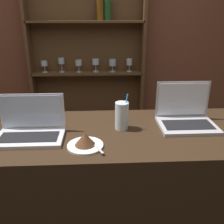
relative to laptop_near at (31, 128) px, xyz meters
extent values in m
cube|color=black|center=(0.26, 0.04, -0.58)|extent=(2.03, 0.62, 1.06)
cube|color=brown|center=(0.26, 1.46, 0.25)|extent=(7.00, 0.06, 2.70)
cube|color=brown|center=(-0.32, 1.34, -0.12)|extent=(0.03, 0.18, 1.98)
cube|color=brown|center=(0.80, 1.34, -0.12)|extent=(0.03, 0.18, 1.98)
cube|color=brown|center=(0.24, 1.43, -0.12)|extent=(1.15, 0.02, 1.98)
cube|color=brown|center=(0.24, 1.34, -0.51)|extent=(1.11, 0.18, 0.02)
cube|color=brown|center=(0.24, 1.34, -0.02)|extent=(1.11, 0.18, 0.02)
cube|color=brown|center=(0.24, 1.34, 0.48)|extent=(1.11, 0.18, 0.02)
cylinder|color=silver|center=(-0.19, 1.34, 0.00)|extent=(0.06, 0.06, 0.01)
cylinder|color=silver|center=(-0.19, 1.34, 0.03)|extent=(0.01, 0.01, 0.06)
cylinder|color=silver|center=(-0.19, 1.34, 0.08)|extent=(0.06, 0.06, 0.05)
cylinder|color=silver|center=(-0.02, 1.34, 0.00)|extent=(0.06, 0.06, 0.01)
cylinder|color=silver|center=(-0.02, 1.34, 0.04)|extent=(0.01, 0.01, 0.08)
cylinder|color=silver|center=(-0.02, 1.34, 0.11)|extent=(0.06, 0.06, 0.06)
cylinder|color=silver|center=(0.15, 1.34, 0.00)|extent=(0.06, 0.06, 0.01)
cylinder|color=silver|center=(0.15, 1.34, 0.03)|extent=(0.01, 0.01, 0.06)
cylinder|color=silver|center=(0.15, 1.34, 0.09)|extent=(0.06, 0.06, 0.06)
cylinder|color=silver|center=(0.32, 1.34, 0.00)|extent=(0.06, 0.06, 0.01)
cylinder|color=silver|center=(0.32, 1.34, 0.03)|extent=(0.01, 0.01, 0.07)
cylinder|color=silver|center=(0.32, 1.34, 0.09)|extent=(0.07, 0.07, 0.06)
cylinder|color=silver|center=(0.49, 1.34, 0.00)|extent=(0.06, 0.06, 0.01)
cylinder|color=silver|center=(0.49, 1.34, 0.03)|extent=(0.01, 0.01, 0.06)
cylinder|color=silver|center=(0.49, 1.34, 0.09)|extent=(0.07, 0.07, 0.06)
cylinder|color=silver|center=(0.67, 1.34, 0.00)|extent=(0.05, 0.05, 0.01)
cylinder|color=silver|center=(0.67, 1.34, 0.03)|extent=(0.01, 0.01, 0.06)
cylinder|color=silver|center=(0.67, 1.34, 0.09)|extent=(0.06, 0.06, 0.07)
cylinder|color=#1E4C23|center=(0.45, 1.34, 0.58)|extent=(0.07, 0.07, 0.19)
cylinder|color=brown|center=(0.38, 1.34, 0.59)|extent=(0.07, 0.07, 0.20)
cube|color=silver|center=(0.00, -0.04, -0.04)|extent=(0.34, 0.21, 0.02)
cube|color=black|center=(0.00, -0.05, -0.03)|extent=(0.29, 0.11, 0.00)
cube|color=silver|center=(0.00, 0.07, 0.07)|extent=(0.34, 0.00, 0.19)
cube|color=silver|center=(0.00, 0.06, 0.07)|extent=(0.31, 0.01, 0.17)
cube|color=#ADADB2|center=(0.85, 0.07, -0.04)|extent=(0.31, 0.24, 0.02)
cube|color=black|center=(0.85, 0.06, -0.03)|extent=(0.27, 0.13, 0.00)
cube|color=#ADADB2|center=(0.85, 0.19, 0.08)|extent=(0.31, 0.00, 0.21)
cube|color=white|center=(0.85, 0.19, 0.08)|extent=(0.29, 0.01, 0.19)
cylinder|color=white|center=(0.28, -0.12, -0.04)|extent=(0.17, 0.17, 0.01)
cone|color=#51301C|center=(0.28, -0.12, -0.01)|extent=(0.10, 0.10, 0.06)
cube|color=#B7B7BC|center=(0.33, -0.14, -0.03)|extent=(0.08, 0.16, 0.00)
cylinder|color=silver|center=(0.48, 0.07, 0.03)|extent=(0.07, 0.07, 0.15)
cylinder|color=#338CD8|center=(0.49, 0.07, 0.05)|extent=(0.04, 0.01, 0.20)
camera|label=1|loc=(0.36, -1.18, 0.55)|focal=40.00mm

